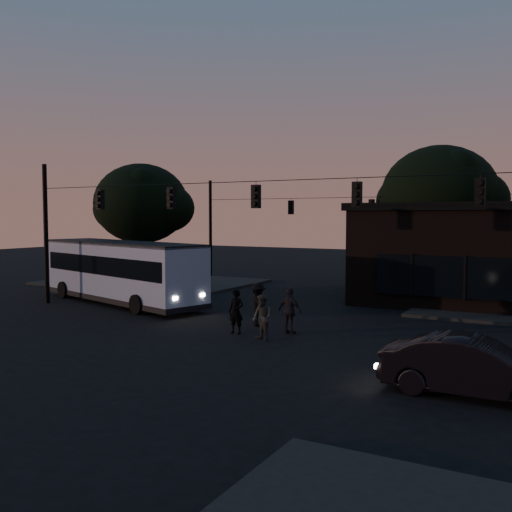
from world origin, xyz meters
The scene contains 13 objects.
ground centered at (0.00, 0.00, 0.00)m, with size 120.00×120.00×0.00m, color black.
sidewalk_far_left centered at (-14.00, 14.00, 0.07)m, with size 14.00×10.00×0.15m, color black.
building centered at (9.00, 15.97, 2.71)m, with size 15.40×10.41×5.40m.
tree_behind centered at (4.00, 22.00, 6.19)m, with size 7.60×7.60×9.43m.
tree_left centered at (-14.00, 13.00, 5.57)m, with size 6.40×6.40×8.30m.
signal_rig_near centered at (0.00, 4.00, 4.45)m, with size 26.24×0.30×7.50m.
signal_rig_far centered at (0.00, 20.00, 4.20)m, with size 26.24×0.30×7.50m.
bus centered at (-9.34, 5.83, 1.88)m, with size 12.16×5.95×3.34m.
car centered at (9.77, -1.84, 0.78)m, with size 1.65×4.74×1.56m, color black.
pedestrian_a centered at (0.20, 2.00, 0.89)m, with size 0.65×0.43×1.79m, color black.
pedestrian_b centered at (1.71, 1.40, 0.87)m, with size 0.85×0.66×1.74m, color #32312E.
pedestrian_c centered at (2.12, 2.98, 0.94)m, with size 1.10×0.46×1.88m, color black.
pedestrian_d centered at (0.21, 3.81, 0.93)m, with size 1.21×0.69×1.87m, color black.
Camera 1 is at (11.89, -17.37, 4.70)m, focal length 40.00 mm.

